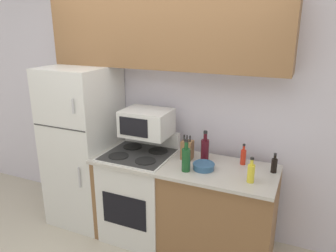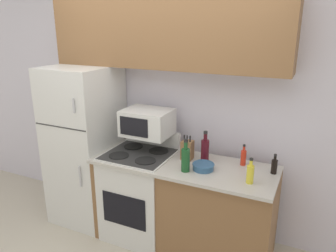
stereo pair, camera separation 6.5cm
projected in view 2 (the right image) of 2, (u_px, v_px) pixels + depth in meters
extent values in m
plane|color=beige|center=(139.00, 252.00, 3.23)|extent=(12.00, 12.00, 0.00)
cube|color=silver|center=(172.00, 110.00, 3.49)|extent=(8.00, 0.05, 2.55)
cube|color=brown|center=(183.00, 206.00, 3.23)|extent=(1.73, 0.63, 0.87)
cube|color=#BCB7AD|center=(183.00, 165.00, 3.08)|extent=(1.73, 0.67, 0.03)
cube|color=silver|center=(86.00, 145.00, 3.62)|extent=(0.66, 0.72, 1.74)
cube|color=#383838|center=(60.00, 127.00, 3.22)|extent=(0.64, 0.01, 0.01)
cylinder|color=#B7B7BC|center=(74.00, 106.00, 3.05)|extent=(0.02, 0.02, 0.14)
cylinder|color=#B7B7BC|center=(80.00, 176.00, 3.27)|extent=(0.02, 0.02, 0.22)
cube|color=brown|center=(164.00, 31.00, 3.09)|extent=(2.39, 0.31, 0.70)
cube|color=silver|center=(140.00, 194.00, 3.40)|extent=(0.66, 0.63, 0.91)
cube|color=black|center=(124.00, 211.00, 3.14)|extent=(0.47, 0.01, 0.33)
cube|color=#2D2D2D|center=(139.00, 154.00, 3.27)|extent=(0.63, 0.60, 0.01)
cube|color=silver|center=(153.00, 137.00, 3.50)|extent=(0.63, 0.06, 0.16)
cylinder|color=black|center=(119.00, 155.00, 3.21)|extent=(0.20, 0.20, 0.01)
cylinder|color=black|center=(145.00, 161.00, 3.09)|extent=(0.20, 0.20, 0.01)
cylinder|color=black|center=(133.00, 146.00, 3.44)|extent=(0.20, 0.20, 0.01)
cylinder|color=black|center=(158.00, 151.00, 3.32)|extent=(0.20, 0.20, 0.01)
cube|color=silver|center=(147.00, 122.00, 3.27)|extent=(0.47, 0.37, 0.26)
cube|color=black|center=(134.00, 127.00, 3.13)|extent=(0.30, 0.01, 0.18)
cube|color=brown|center=(187.00, 150.00, 3.14)|extent=(0.10, 0.10, 0.18)
cylinder|color=black|center=(184.00, 138.00, 3.10)|extent=(0.01, 0.01, 0.06)
cylinder|color=black|center=(187.00, 138.00, 3.09)|extent=(0.01, 0.01, 0.06)
cylinder|color=black|center=(190.00, 139.00, 3.08)|extent=(0.01, 0.01, 0.06)
cylinder|color=#335B84|center=(203.00, 167.00, 2.93)|extent=(0.19, 0.19, 0.05)
torus|color=#335B84|center=(203.00, 164.00, 2.92)|extent=(0.20, 0.20, 0.01)
cylinder|color=gold|center=(250.00, 174.00, 2.67)|extent=(0.06, 0.06, 0.15)
cylinder|color=gold|center=(251.00, 163.00, 2.64)|extent=(0.03, 0.03, 0.05)
cylinder|color=black|center=(251.00, 159.00, 2.63)|extent=(0.03, 0.03, 0.02)
cylinder|color=red|center=(243.00, 158.00, 3.01)|extent=(0.05, 0.05, 0.14)
cylinder|color=red|center=(244.00, 149.00, 2.99)|extent=(0.02, 0.02, 0.04)
cylinder|color=black|center=(244.00, 146.00, 2.98)|extent=(0.02, 0.03, 0.02)
cylinder|color=#470F19|center=(205.00, 151.00, 3.09)|extent=(0.08, 0.08, 0.21)
cylinder|color=#470F19|center=(205.00, 137.00, 3.05)|extent=(0.03, 0.03, 0.07)
cylinder|color=black|center=(206.00, 132.00, 3.03)|extent=(0.04, 0.04, 0.02)
cylinder|color=black|center=(274.00, 167.00, 2.85)|extent=(0.05, 0.05, 0.13)
cylinder|color=black|center=(275.00, 158.00, 2.82)|extent=(0.02, 0.02, 0.04)
cylinder|color=black|center=(275.00, 155.00, 2.81)|extent=(0.03, 0.03, 0.01)
cylinder|color=#194C23|center=(185.00, 160.00, 2.88)|extent=(0.08, 0.08, 0.21)
cylinder|color=#194C23|center=(186.00, 146.00, 2.84)|extent=(0.03, 0.03, 0.07)
cylinder|color=black|center=(186.00, 141.00, 2.82)|extent=(0.04, 0.04, 0.02)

